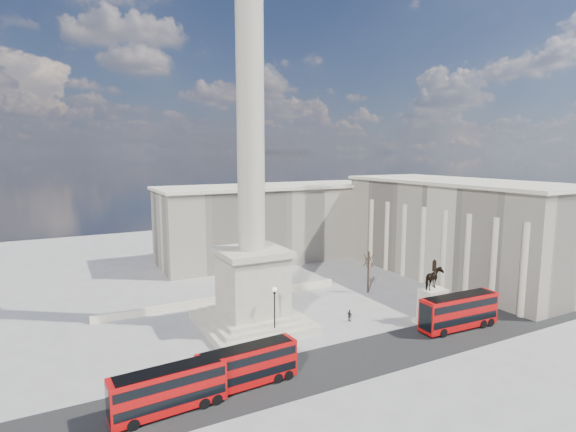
{
  "coord_description": "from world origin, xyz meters",
  "views": [
    {
      "loc": [
        -23.27,
        -49.92,
        23.73
      ],
      "look_at": [
        4.42,
        2.9,
        15.31
      ],
      "focal_mm": 28.0,
      "sensor_mm": 36.0,
      "label": 1
    }
  ],
  "objects_px": {
    "nelsons_column": "(252,234)",
    "red_bus_b": "(248,365)",
    "red_bus_c": "(459,311)",
    "pedestrian_walking": "(432,319)",
    "pedestrian_standing": "(494,305)",
    "victorian_lamp": "(275,309)",
    "red_bus_a": "(170,389)",
    "pedestrian_crossing": "(350,316)",
    "equestrian_statue": "(433,301)"
  },
  "relations": [
    {
      "from": "pedestrian_walking",
      "to": "nelsons_column",
      "type": "bearing_deg",
      "value": 153.1
    },
    {
      "from": "pedestrian_walking",
      "to": "pedestrian_crossing",
      "type": "height_order",
      "value": "pedestrian_crossing"
    },
    {
      "from": "red_bus_a",
      "to": "victorian_lamp",
      "type": "height_order",
      "value": "victorian_lamp"
    },
    {
      "from": "red_bus_c",
      "to": "equestrian_statue",
      "type": "height_order",
      "value": "equestrian_statue"
    },
    {
      "from": "victorian_lamp",
      "to": "pedestrian_walking",
      "type": "height_order",
      "value": "victorian_lamp"
    },
    {
      "from": "red_bus_c",
      "to": "victorian_lamp",
      "type": "height_order",
      "value": "victorian_lamp"
    },
    {
      "from": "pedestrian_crossing",
      "to": "nelsons_column",
      "type": "bearing_deg",
      "value": 53.67
    },
    {
      "from": "red_bus_c",
      "to": "pedestrian_crossing",
      "type": "relative_size",
      "value": 7.03
    },
    {
      "from": "nelsons_column",
      "to": "pedestrian_standing",
      "type": "distance_m",
      "value": 38.61
    },
    {
      "from": "red_bus_b",
      "to": "victorian_lamp",
      "type": "bearing_deg",
      "value": 47.33
    },
    {
      "from": "nelsons_column",
      "to": "red_bus_a",
      "type": "relative_size",
      "value": 4.67
    },
    {
      "from": "red_bus_a",
      "to": "pedestrian_walking",
      "type": "bearing_deg",
      "value": 3.41
    },
    {
      "from": "red_bus_a",
      "to": "victorian_lamp",
      "type": "xyz_separation_m",
      "value": [
        15.69,
        10.2,
        1.82
      ]
    },
    {
      "from": "red_bus_a",
      "to": "red_bus_c",
      "type": "distance_m",
      "value": 39.36
    },
    {
      "from": "red_bus_b",
      "to": "red_bus_c",
      "type": "relative_size",
      "value": 0.89
    },
    {
      "from": "pedestrian_walking",
      "to": "equestrian_statue",
      "type": "bearing_deg",
      "value": 41.01
    },
    {
      "from": "red_bus_a",
      "to": "victorian_lamp",
      "type": "distance_m",
      "value": 18.81
    },
    {
      "from": "red_bus_a",
      "to": "pedestrian_standing",
      "type": "bearing_deg",
      "value": 1.31
    },
    {
      "from": "equestrian_statue",
      "to": "pedestrian_standing",
      "type": "bearing_deg",
      "value": -3.25
    },
    {
      "from": "red_bus_c",
      "to": "pedestrian_crossing",
      "type": "height_order",
      "value": "red_bus_c"
    },
    {
      "from": "equestrian_statue",
      "to": "red_bus_c",
      "type": "bearing_deg",
      "value": -64.58
    },
    {
      "from": "victorian_lamp",
      "to": "pedestrian_walking",
      "type": "xyz_separation_m",
      "value": [
        21.62,
        -5.59,
        -3.23
      ]
    },
    {
      "from": "nelsons_column",
      "to": "red_bus_c",
      "type": "distance_m",
      "value": 29.97
    },
    {
      "from": "victorian_lamp",
      "to": "pedestrian_crossing",
      "type": "distance_m",
      "value": 12.55
    },
    {
      "from": "pedestrian_standing",
      "to": "red_bus_a",
      "type": "bearing_deg",
      "value": -28.7
    },
    {
      "from": "red_bus_a",
      "to": "pedestrian_crossing",
      "type": "bearing_deg",
      "value": 17.64
    },
    {
      "from": "nelsons_column",
      "to": "equestrian_statue",
      "type": "relative_size",
      "value": 5.45
    },
    {
      "from": "pedestrian_walking",
      "to": "victorian_lamp",
      "type": "bearing_deg",
      "value": 165.28
    },
    {
      "from": "red_bus_a",
      "to": "pedestrian_crossing",
      "type": "distance_m",
      "value": 29.88
    },
    {
      "from": "nelsons_column",
      "to": "pedestrian_walking",
      "type": "distance_m",
      "value": 27.71
    },
    {
      "from": "red_bus_a",
      "to": "red_bus_b",
      "type": "xyz_separation_m",
      "value": [
        8.22,
        1.03,
        -0.02
      ]
    },
    {
      "from": "red_bus_c",
      "to": "pedestrian_walking",
      "type": "relative_size",
      "value": 7.16
    },
    {
      "from": "red_bus_b",
      "to": "pedestrian_crossing",
      "type": "xyz_separation_m",
      "value": [
        19.59,
        9.8,
        -1.39
      ]
    },
    {
      "from": "red_bus_a",
      "to": "red_bus_b",
      "type": "height_order",
      "value": "red_bus_a"
    },
    {
      "from": "red_bus_a",
      "to": "red_bus_c",
      "type": "bearing_deg",
      "value": -1.18
    },
    {
      "from": "victorian_lamp",
      "to": "nelsons_column",
      "type": "bearing_deg",
      "value": 96.72
    },
    {
      "from": "nelsons_column",
      "to": "red_bus_b",
      "type": "height_order",
      "value": "nelsons_column"
    },
    {
      "from": "red_bus_a",
      "to": "equestrian_statue",
      "type": "bearing_deg",
      "value": 3.91
    },
    {
      "from": "victorian_lamp",
      "to": "pedestrian_standing",
      "type": "height_order",
      "value": "victorian_lamp"
    },
    {
      "from": "nelsons_column",
      "to": "pedestrian_walking",
      "type": "xyz_separation_m",
      "value": [
        22.28,
        -11.2,
        -12.09
      ]
    },
    {
      "from": "victorian_lamp",
      "to": "pedestrian_standing",
      "type": "bearing_deg",
      "value": -9.79
    },
    {
      "from": "nelsons_column",
      "to": "pedestrian_walking",
      "type": "bearing_deg",
      "value": -26.69
    },
    {
      "from": "equestrian_statue",
      "to": "red_bus_b",
      "type": "bearing_deg",
      "value": -172.35
    },
    {
      "from": "equestrian_statue",
      "to": "pedestrian_standing",
      "type": "distance_m",
      "value": 12.36
    },
    {
      "from": "red_bus_c",
      "to": "nelsons_column",
      "type": "bearing_deg",
      "value": 152.08
    },
    {
      "from": "nelsons_column",
      "to": "red_bus_a",
      "type": "xyz_separation_m",
      "value": [
        -15.03,
        -15.81,
        -10.67
      ]
    },
    {
      "from": "nelsons_column",
      "to": "equestrian_statue",
      "type": "distance_m",
      "value": 26.96
    },
    {
      "from": "pedestrian_standing",
      "to": "nelsons_column",
      "type": "bearing_deg",
      "value": -51.9
    },
    {
      "from": "pedestrian_walking",
      "to": "red_bus_a",
      "type": "bearing_deg",
      "value": -173.17
    },
    {
      "from": "red_bus_b",
      "to": "equestrian_statue",
      "type": "xyz_separation_m",
      "value": [
        29.53,
        3.97,
        0.99
      ]
    }
  ]
}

